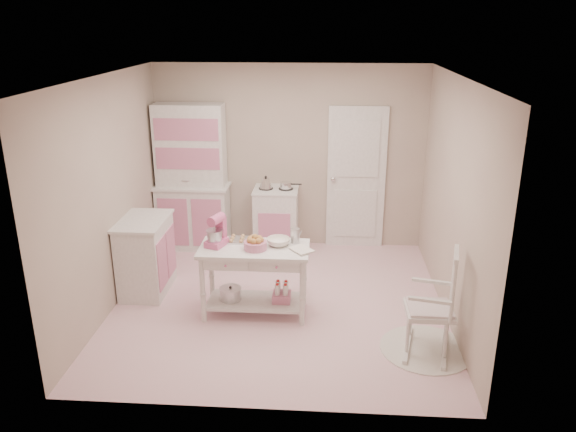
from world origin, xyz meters
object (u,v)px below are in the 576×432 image
at_px(stove, 276,220).
at_px(bread_basket, 255,245).
at_px(base_cabinet, 146,255).
at_px(stand_mixer, 216,231).
at_px(hutch, 191,178).
at_px(work_table, 255,280).
at_px(rocking_chair, 430,301).

height_order(stove, bread_basket, stove).
relative_size(base_cabinet, stand_mixer, 2.71).
height_order(hutch, work_table, hutch).
xyz_separation_m(stove, base_cabinet, (-1.46, -1.38, 0.00)).
bearing_deg(stand_mixer, rocking_chair, 4.42).
distance_m(stove, rocking_chair, 3.03).
relative_size(rocking_chair, work_table, 0.92).
bearing_deg(base_cabinet, stove, 43.44).
relative_size(base_cabinet, work_table, 0.77).
bearing_deg(hutch, base_cabinet, -100.17).
height_order(hutch, rocking_chair, hutch).
xyz_separation_m(hutch, stove, (1.20, -0.05, -0.58)).
bearing_deg(hutch, stove, -2.39).
distance_m(base_cabinet, rocking_chair, 3.38).
height_order(stove, stand_mixer, stand_mixer).
bearing_deg(work_table, bread_basket, -68.20).
height_order(stove, work_table, stove).
bearing_deg(rocking_chair, stove, 137.38).
distance_m(stand_mixer, bread_basket, 0.46).
xyz_separation_m(rocking_chair, work_table, (-1.81, 0.64, -0.15)).
bearing_deg(hutch, rocking_chair, -40.78).
bearing_deg(work_table, hutch, 120.71).
xyz_separation_m(hutch, stand_mixer, (0.71, -1.88, -0.07)).
xyz_separation_m(base_cabinet, stand_mixer, (0.96, -0.45, 0.51)).
relative_size(hutch, bread_basket, 8.32).
bearing_deg(bread_basket, rocking_chair, -18.17).
bearing_deg(stand_mixer, stove, 95.72).
height_order(rocking_chair, work_table, rocking_chair).
bearing_deg(stove, stand_mixer, -105.13).
relative_size(stove, bread_basket, 3.68).
bearing_deg(stand_mixer, base_cabinet, 175.95).
bearing_deg(hutch, stand_mixer, -69.37).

